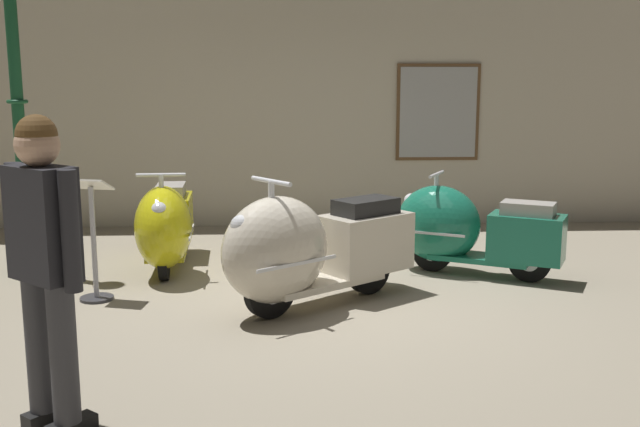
{
  "coord_description": "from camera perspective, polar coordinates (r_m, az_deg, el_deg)",
  "views": [
    {
      "loc": [
        -0.38,
        -5.94,
        1.85
      ],
      "look_at": [
        -0.05,
        0.86,
        0.6
      ],
      "focal_mm": 41.86,
      "sensor_mm": 36.0,
      "label": 1
    }
  ],
  "objects": [
    {
      "name": "ground_plane",
      "position": [
        6.23,
        0.84,
        -6.84
      ],
      "size": [
        60.0,
        60.0,
        0.0
      ],
      "primitive_type": "plane",
      "color": "gray"
    },
    {
      "name": "scooter_2",
      "position": [
        7.14,
        10.96,
        -1.18
      ],
      "size": [
        1.59,
        1.12,
        0.96
      ],
      "rotation": [
        0.0,
        0.0,
        2.66
      ],
      "color": "black",
      "rests_on": "ground"
    },
    {
      "name": "scooter_1",
      "position": [
        5.94,
        -1.17,
        -2.74
      ],
      "size": [
        1.73,
        1.47,
        1.09
      ],
      "rotation": [
        0.0,
        0.0,
        -2.5
      ],
      "color": "black",
      "rests_on": "ground"
    },
    {
      "name": "visitor_0",
      "position": [
        4.05,
        -20.3,
        -2.86
      ],
      "size": [
        0.45,
        0.42,
        1.67
      ],
      "rotation": [
        0.0,
        0.0,
        0.86
      ],
      "color": "black",
      "rests_on": "ground"
    },
    {
      "name": "info_stanchion",
      "position": [
        6.48,
        -16.88,
        -2.67
      ],
      "size": [
        0.37,
        0.3,
        1.04
      ],
      "color": "#333338",
      "rests_on": "ground"
    },
    {
      "name": "lamppost",
      "position": [
        7.41,
        -22.14,
        7.95
      ],
      "size": [
        0.28,
        0.28,
        3.06
      ],
      "color": "#144728",
      "rests_on": "ground"
    },
    {
      "name": "scooter_0",
      "position": [
        7.26,
        -11.68,
        -0.89
      ],
      "size": [
        0.57,
        1.65,
        0.99
      ],
      "rotation": [
        0.0,
        0.0,
        -1.51
      ],
      "color": "black",
      "rests_on": "ground"
    },
    {
      "name": "showroom_back_wall",
      "position": [
        9.33,
        -1.41,
        9.9
      ],
      "size": [
        18.0,
        0.63,
        3.53
      ],
      "color": "#BCB29E",
      "rests_on": "ground"
    }
  ]
}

